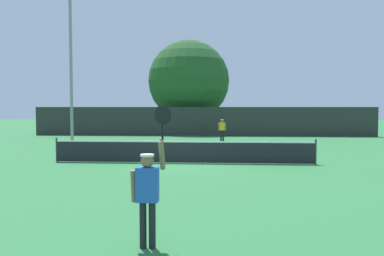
# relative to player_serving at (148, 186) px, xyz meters

# --- Properties ---
(ground_plane) EXTENTS (120.00, 120.00, 0.00)m
(ground_plane) POSITION_rel_player_serving_xyz_m (-0.40, 10.49, -1.08)
(ground_plane) COLOR #2D723D
(tennis_net) EXTENTS (11.34, 0.08, 1.07)m
(tennis_net) POSITION_rel_player_serving_xyz_m (-0.40, 10.49, -0.56)
(tennis_net) COLOR #232328
(tennis_net) RESTS_ON ground
(perimeter_fence) EXTENTS (28.80, 0.12, 2.43)m
(perimeter_fence) POSITION_rel_player_serving_xyz_m (-0.40, 27.04, 0.14)
(perimeter_fence) COLOR #2D332D
(perimeter_fence) RESTS_ON ground
(player_serving) EXTENTS (0.68, 0.39, 2.47)m
(player_serving) POSITION_rel_player_serving_xyz_m (0.00, 0.00, 0.00)
(player_serving) COLOR blue
(player_serving) RESTS_ON ground
(player_receiving) EXTENTS (0.57, 0.23, 1.54)m
(player_receiving) POSITION_rel_player_serving_xyz_m (1.30, 22.05, -0.15)
(player_receiving) COLOR yellow
(player_receiving) RESTS_ON ground
(tennis_ball) EXTENTS (0.07, 0.07, 0.07)m
(tennis_ball) POSITION_rel_player_serving_xyz_m (0.59, 10.50, -1.04)
(tennis_ball) COLOR #CCE033
(tennis_ball) RESTS_ON ground
(light_pole) EXTENTS (1.18, 0.28, 9.51)m
(light_pole) POSITION_rel_player_serving_xyz_m (-7.87, 17.18, 4.26)
(light_pole) COLOR gray
(light_pole) RESTS_ON ground
(large_tree) EXTENTS (7.59, 7.59, 8.68)m
(large_tree) POSITION_rel_player_serving_xyz_m (-1.84, 31.14, 3.80)
(large_tree) COLOR brown
(large_tree) RESTS_ON ground
(parked_car_near) EXTENTS (1.92, 4.20, 1.69)m
(parked_car_near) POSITION_rel_player_serving_xyz_m (-8.04, 35.56, -0.30)
(parked_car_near) COLOR black
(parked_car_near) RESTS_ON ground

